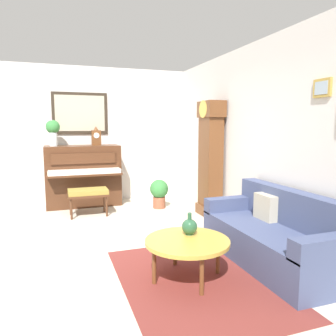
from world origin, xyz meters
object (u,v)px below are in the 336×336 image
Objects in this scene: piano_bench at (88,193)px; potted_plant at (159,192)px; green_jug at (189,227)px; piano at (83,175)px; coffee_table at (187,242)px; mantel_clock at (96,137)px; flower_vase at (53,130)px; couch at (274,236)px; grandfather_clock at (210,162)px.

potted_plant is (-0.11, 1.36, -0.08)m from piano_bench.
piano_bench is 2.80m from green_jug.
piano_bench is (0.83, 0.01, -0.20)m from piano.
coffee_table is at bearing 11.60° from piano.
potted_plant is at bearing 56.99° from mantel_clock.
flower_vase is at bearing -90.03° from mantel_clock.
couch reaches higher than piano_bench.
grandfather_clock reaches higher than piano.
potted_plant is at bearing 168.03° from coffee_table.
potted_plant is at bearing 62.45° from piano.
piano_bench is at bearing -17.87° from mantel_clock.
grandfather_clock reaches higher than flower_vase.
coffee_table is at bearing -86.37° from couch.
green_jug is (3.49, 0.83, -0.10)m from piano.
piano reaches higher than coffee_table.
couch reaches higher than potted_plant.
grandfather_clock is 2.31× the size of coffee_table.
coffee_table is 3.80m from mantel_clock.
piano is 3.59m from green_jug.
potted_plant is at bearing 69.52° from flower_vase.
couch is 3.39× the size of potted_plant.
mantel_clock is (0.00, 0.27, 0.77)m from piano.
green_jug is at bearing -93.93° from couch.
coffee_table is 3.67× the size of green_jug.
coffee_table is at bearing -31.68° from grandfather_clock.
mantel_clock is 0.66× the size of flower_vase.
grandfather_clock is 1.07× the size of couch.
piano_bench is at bearing -165.27° from coffee_table.
potted_plant is (-2.85, -0.51, 0.01)m from couch.
piano_bench is 1.25× the size of potted_plant.
mantel_clock is at bearing -172.57° from coffee_table.
green_jug is at bearing 149.63° from coffee_table.
couch is (2.09, -0.20, -0.65)m from grandfather_clock.
piano is 4.04m from couch.
flower_vase reaches higher than mantel_clock.
piano reaches higher than potted_plant.
couch is 3.28× the size of flower_vase.
grandfather_clock is 2.20m from couch.
couch is at bearing 93.63° from coffee_table.
potted_plant is (-0.77, -0.71, -0.64)m from grandfather_clock.
flower_vase is at bearing -110.48° from potted_plant.
piano is 6.00× the size of green_jug.
piano is 0.81m from mantel_clock.
potted_plant is at bearing 94.74° from piano_bench.
piano is 0.76× the size of couch.
mantel_clock is 1.68m from potted_plant.
grandfather_clock is 2.60m from coffee_table.
potted_plant is (0.71, 1.09, -1.06)m from mantel_clock.
coffee_table is 4.02m from flower_vase.
flower_vase reaches higher than couch.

